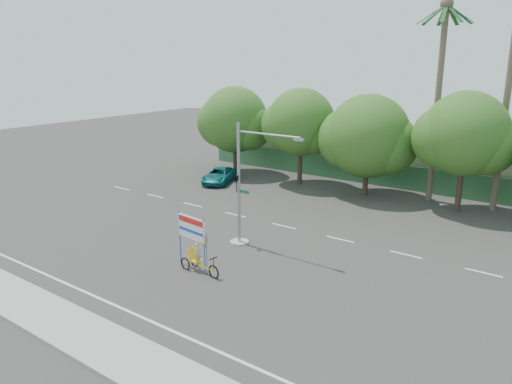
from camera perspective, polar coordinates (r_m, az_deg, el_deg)
The scene contains 13 objects.
ground at distance 24.99m, azimuth -3.11°, elevation -9.69°, with size 120.00×120.00×0.00m, color #33302D.
sidewalk_near at distance 20.45m, azimuth -17.15°, elevation -16.30°, with size 50.00×2.40×0.12m, color gray.
fence at distance 42.61m, azimuth 15.56°, elevation 1.77°, with size 38.00×0.08×2.00m, color #336B3D.
building_left at distance 50.57m, azimuth 6.90°, elevation 5.45°, with size 12.00×8.00×4.00m, color #BFB597.
tree_far_left at distance 45.85m, azimuth -2.48°, elevation 8.03°, with size 7.14×6.00×7.96m.
tree_left at distance 41.81m, azimuth 5.09°, elevation 7.69°, with size 6.66×5.60×8.07m.
tree_center at distance 39.15m, azimuth 12.61°, elevation 5.99°, with size 7.62×6.40×7.85m.
tree_right at distance 36.81m, azimuth 22.71°, elevation 5.82°, with size 6.90×5.80×8.36m.
palm_tall at distance 37.48m, azimuth 27.23°, elevation 13.54°, with size 3.73×3.79×17.45m.
palm_short at distance 38.55m, azimuth 20.24°, elevation 11.87°, with size 3.73×3.79×14.45m.
traffic_signal at distance 28.19m, azimuth -1.50°, elevation -0.41°, with size 4.72×1.10×7.00m.
trike_billboard at distance 25.40m, azimuth -6.91°, elevation -6.44°, with size 2.99×0.86×2.95m.
pickup_truck at distance 42.96m, azimuth -4.24°, elevation 1.90°, with size 2.10×4.55×1.26m, color #0E6765.
Camera 1 is at (14.50, -17.41, 10.54)m, focal length 35.00 mm.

